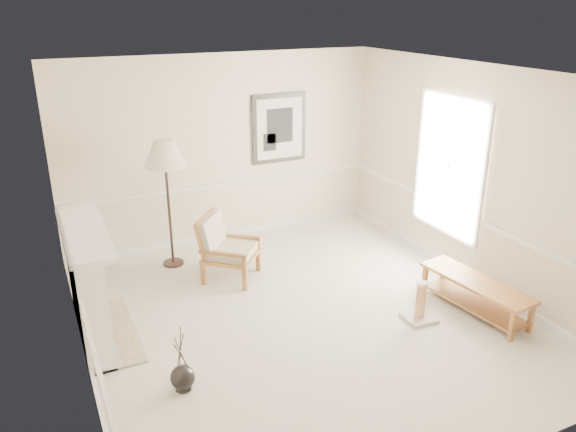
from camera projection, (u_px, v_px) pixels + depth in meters
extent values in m
plane|color=silver|center=(302.00, 316.00, 6.86)|extent=(5.50, 5.50, 0.00)
cube|color=beige|center=(222.00, 150.00, 8.66)|extent=(5.00, 0.04, 2.90)
cube|color=beige|center=(475.00, 322.00, 4.03)|extent=(5.00, 0.04, 2.90)
cube|color=beige|center=(69.00, 243.00, 5.34)|extent=(0.04, 5.50, 2.90)
cube|color=beige|center=(473.00, 177.00, 7.34)|extent=(0.04, 5.50, 2.90)
cube|color=white|center=(304.00, 73.00, 5.82)|extent=(5.00, 5.50, 0.04)
cube|color=white|center=(226.00, 234.00, 9.15)|extent=(4.95, 0.04, 0.10)
cube|color=white|center=(224.00, 184.00, 8.84)|extent=(4.95, 0.04, 0.05)
cube|color=white|center=(450.00, 166.00, 7.65)|extent=(0.03, 1.20, 1.80)
cube|color=white|center=(450.00, 166.00, 7.64)|extent=(0.05, 1.34, 1.94)
cube|color=black|center=(279.00, 128.00, 8.92)|extent=(0.92, 0.04, 1.10)
cube|color=white|center=(280.00, 129.00, 8.90)|extent=(0.78, 0.01, 0.96)
cube|color=black|center=(280.00, 126.00, 8.88)|extent=(0.45, 0.01, 0.55)
cube|color=white|center=(87.00, 289.00, 6.20)|extent=(0.28, 1.50, 1.25)
cube|color=white|center=(84.00, 234.00, 5.99)|extent=(0.46, 1.64, 0.06)
cube|color=#C6B28E|center=(102.00, 292.00, 6.29)|extent=(0.02, 1.05, 0.95)
cube|color=black|center=(104.00, 302.00, 6.34)|extent=(0.02, 0.62, 0.58)
cube|color=gold|center=(107.00, 322.00, 6.43)|extent=(0.01, 0.66, 0.05)
cube|color=#C6B28E|center=(109.00, 333.00, 6.48)|extent=(0.60, 1.50, 0.03)
sphere|color=black|center=(183.00, 377.00, 5.52)|extent=(0.25, 0.25, 0.25)
cylinder|color=black|center=(183.00, 386.00, 5.56)|extent=(0.16, 0.16, 0.07)
cylinder|color=black|center=(180.00, 350.00, 5.40)|extent=(0.08, 0.08, 0.39)
cylinder|color=black|center=(181.00, 352.00, 5.41)|extent=(0.09, 0.10, 0.32)
cylinder|color=black|center=(180.00, 347.00, 5.39)|extent=(0.04, 0.05, 0.46)
cube|color=olive|center=(245.00, 278.00, 7.41)|extent=(0.08, 0.08, 0.36)
cube|color=olive|center=(203.00, 272.00, 7.55)|extent=(0.08, 0.08, 0.36)
cube|color=olive|center=(258.00, 259.00, 7.95)|extent=(0.08, 0.08, 0.36)
cube|color=olive|center=(219.00, 254.00, 8.09)|extent=(0.08, 0.08, 0.36)
cube|color=olive|center=(231.00, 256.00, 7.69)|extent=(0.94, 0.94, 0.05)
cube|color=olive|center=(209.00, 233.00, 7.66)|extent=(0.55, 0.61, 0.52)
cube|color=olive|center=(223.00, 254.00, 7.37)|extent=(0.55, 0.48, 0.05)
cube|color=olive|center=(238.00, 236.00, 7.90)|extent=(0.55, 0.48, 0.05)
cube|color=white|center=(231.00, 250.00, 7.66)|extent=(0.86, 0.86, 0.11)
cube|color=white|center=(213.00, 233.00, 7.64)|extent=(0.54, 0.59, 0.47)
cylinder|color=black|center=(173.00, 263.00, 8.21)|extent=(0.30, 0.30, 0.03)
cylinder|color=black|center=(169.00, 209.00, 7.90)|extent=(0.04, 0.04, 1.66)
cone|color=beige|center=(164.00, 153.00, 7.61)|extent=(0.72, 0.72, 0.37)
cube|color=olive|center=(476.00, 282.00, 6.83)|extent=(0.61, 1.52, 0.04)
cube|color=olive|center=(474.00, 303.00, 6.93)|extent=(0.54, 1.40, 0.03)
cube|color=olive|center=(512.00, 327.00, 6.29)|extent=(0.06, 0.06, 0.38)
cube|color=olive|center=(531.00, 318.00, 6.45)|extent=(0.06, 0.06, 0.38)
cube|color=olive|center=(425.00, 279.00, 7.35)|extent=(0.06, 0.06, 0.38)
cube|color=olive|center=(443.00, 273.00, 7.52)|extent=(0.06, 0.06, 0.38)
cube|color=beige|center=(419.00, 318.00, 6.78)|extent=(0.37, 0.37, 0.04)
cylinder|color=tan|center=(421.00, 301.00, 6.70)|extent=(0.11, 0.11, 0.42)
cylinder|color=beige|center=(422.00, 283.00, 6.62)|extent=(0.13, 0.13, 0.04)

